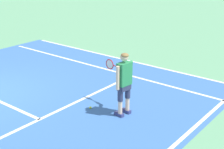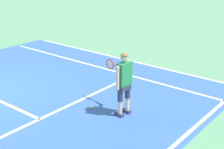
% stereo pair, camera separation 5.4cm
% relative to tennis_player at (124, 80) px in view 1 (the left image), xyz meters
% --- Properties ---
extents(court_inner_surface, '(10.98, 10.13, 0.00)m').
position_rel_tennis_player_xyz_m(court_inner_surface, '(-1.59, 3.05, -0.99)').
color(court_inner_surface, '#3866A8').
rests_on(court_inner_surface, ground).
extents(line_service, '(8.23, 0.10, 0.01)m').
position_rel_tennis_player_xyz_m(line_service, '(-1.59, 1.52, -0.99)').
color(line_service, white).
rests_on(line_service, ground).
extents(line_singles_right, '(0.10, 9.73, 0.01)m').
position_rel_tennis_player_xyz_m(line_singles_right, '(2.52, 3.05, -0.99)').
color(line_singles_right, white).
rests_on(line_singles_right, ground).
extents(line_doubles_right, '(0.10, 9.73, 0.01)m').
position_rel_tennis_player_xyz_m(line_doubles_right, '(3.90, 3.05, -0.99)').
color(line_doubles_right, white).
rests_on(line_doubles_right, ground).
extents(tennis_player, '(0.73, 1.09, 1.71)m').
position_rel_tennis_player_xyz_m(tennis_player, '(0.00, 0.00, 0.00)').
color(tennis_player, navy).
rests_on(tennis_player, ground).
extents(tennis_ball_near_feet, '(0.07, 0.07, 0.07)m').
position_rel_tennis_player_xyz_m(tennis_ball_near_feet, '(-0.30, 0.91, -0.96)').
color(tennis_ball_near_feet, '#CCE02D').
rests_on(tennis_ball_near_feet, ground).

